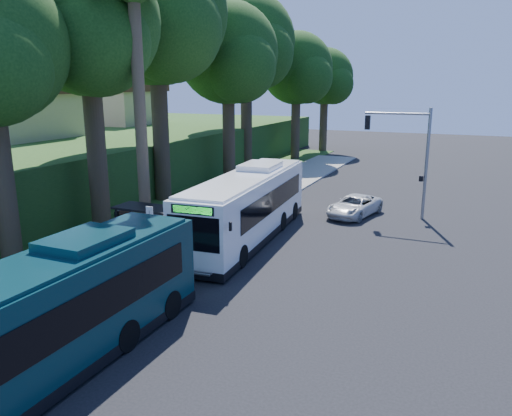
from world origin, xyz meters
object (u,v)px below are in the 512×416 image
at_px(pickup, 354,206).
at_px(teal_bus, 41,319).
at_px(white_bus, 248,205).
at_px(bus_shelter, 145,220).

bearing_deg(pickup, teal_bus, -87.41).
distance_m(white_bus, teal_bus, 14.74).
distance_m(bus_shelter, white_bus, 5.79).
height_order(bus_shelter, white_bus, white_bus).
height_order(bus_shelter, pickup, bus_shelter).
relative_size(bus_shelter, pickup, 0.67).
distance_m(bus_shelter, teal_bus, 10.85).
height_order(teal_bus, pickup, teal_bus).
relative_size(white_bus, teal_bus, 1.05).
xyz_separation_m(bus_shelter, white_bus, (3.56, 4.56, 0.12)).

